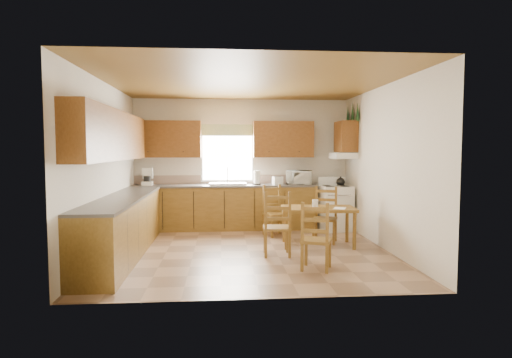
{
  "coord_description": "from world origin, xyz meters",
  "views": [
    {
      "loc": [
        -0.43,
        -6.83,
        1.65
      ],
      "look_at": [
        0.15,
        0.3,
        1.15
      ],
      "focal_mm": 30.0,
      "sensor_mm": 36.0,
      "label": 1
    }
  ],
  "objects": [
    {
      "name": "wall_left",
      "position": [
        -2.25,
        0.0,
        1.35
      ],
      "size": [
        4.5,
        4.5,
        0.0
      ],
      "primitive_type": "plane",
      "color": "beige",
      "rests_on": "floor"
    },
    {
      "name": "sink_basin",
      "position": [
        -0.3,
        1.95,
        0.94
      ],
      "size": [
        0.75,
        0.45,
        0.04
      ],
      "primitive_type": "cube",
      "color": "silver",
      "rests_on": "counter_back"
    },
    {
      "name": "paper_towel",
      "position": [
        0.3,
        1.92,
        1.07
      ],
      "size": [
        0.15,
        0.15,
        0.29
      ],
      "primitive_type": "cylinder",
      "rotation": [
        0.0,
        0.0,
        0.2
      ],
      "color": "white",
      "rests_on": "counter_back"
    },
    {
      "name": "wall_back",
      "position": [
        0.0,
        2.25,
        1.35
      ],
      "size": [
        4.5,
        4.5,
        0.0
      ],
      "primitive_type": "plane",
      "color": "beige",
      "rests_on": "floor"
    },
    {
      "name": "chair_near_right",
      "position": [
        0.86,
        -1.14,
        0.47
      ],
      "size": [
        0.5,
        0.49,
        0.93
      ],
      "primitive_type": "cube",
      "rotation": [
        0.0,
        0.0,
        2.77
      ],
      "color": "brown",
      "rests_on": "floor"
    },
    {
      "name": "chair_near_left",
      "position": [
        0.43,
        -0.33,
        0.5
      ],
      "size": [
        0.44,
        0.43,
        1.0
      ],
      "primitive_type": "cube",
      "rotation": [
        0.0,
        0.0,
        3.08
      ],
      "color": "brown",
      "rests_on": "floor"
    },
    {
      "name": "toaster",
      "position": [
        0.73,
        1.94,
        1.0
      ],
      "size": [
        0.23,
        0.19,
        0.17
      ],
      "primitive_type": "cube",
      "rotation": [
        0.0,
        0.0,
        0.36
      ],
      "color": "silver",
      "rests_on": "counter_back"
    },
    {
      "name": "chair_far_left",
      "position": [
        0.6,
        1.2,
        0.48
      ],
      "size": [
        0.52,
        0.5,
        0.96
      ],
      "primitive_type": "cube",
      "rotation": [
        0.0,
        0.0,
        0.38
      ],
      "color": "brown",
      "rests_on": "floor"
    },
    {
      "name": "dining_table",
      "position": [
        1.21,
        0.28,
        0.33
      ],
      "size": [
        1.29,
        0.81,
        0.66
      ],
      "primitive_type": "cube",
      "rotation": [
        0.0,
        0.0,
        -0.09
      ],
      "color": "brown",
      "rests_on": "floor"
    },
    {
      "name": "counter_back",
      "position": [
        -0.38,
        1.95,
        0.9
      ],
      "size": [
        3.75,
        0.63,
        0.04
      ],
      "primitive_type": "cube",
      "color": "#4B4743",
      "rests_on": "lower_cab_back"
    },
    {
      "name": "upper_cab_stove",
      "position": [
        2.08,
        1.65,
        1.9
      ],
      "size": [
        0.33,
        0.62,
        0.62
      ],
      "primitive_type": "cube",
      "color": "brown",
      "rests_on": "wall_right"
    },
    {
      "name": "microwave",
      "position": [
        1.18,
        1.91,
        1.06
      ],
      "size": [
        0.55,
        0.45,
        0.29
      ],
      "primitive_type": "imported",
      "rotation": [
        0.0,
        0.0,
        -0.24
      ],
      "color": "silver",
      "rests_on": "counter_back"
    },
    {
      "name": "upper_cab_back_left",
      "position": [
        -1.55,
        2.08,
        1.85
      ],
      "size": [
        1.41,
        0.33,
        0.75
      ],
      "primitive_type": "cube",
      "color": "brown",
      "rests_on": "wall_back"
    },
    {
      "name": "wall_front",
      "position": [
        0.0,
        -2.25,
        1.35
      ],
      "size": [
        4.5,
        4.5,
        0.0
      ],
      "primitive_type": "plane",
      "color": "beige",
      "rests_on": "floor"
    },
    {
      "name": "counter_left",
      "position": [
        -1.95,
        -0.15,
        0.9
      ],
      "size": [
        0.63,
        3.6,
        0.04
      ],
      "primitive_type": "cube",
      "color": "#4B4743",
      "rests_on": "lower_cab_left"
    },
    {
      "name": "pine_decal_c",
      "position": [
        2.21,
        1.97,
        2.38
      ],
      "size": [
        0.22,
        0.22,
        0.36
      ],
      "primitive_type": "cone",
      "color": "#183C1F",
      "rests_on": "wall_right"
    },
    {
      "name": "chair_far_right",
      "position": [
        1.39,
        0.52,
        0.49
      ],
      "size": [
        0.52,
        0.51,
        0.97
      ],
      "primitive_type": "cube",
      "rotation": [
        0.0,
        0.0,
        -0.36
      ],
      "color": "brown",
      "rests_on": "floor"
    },
    {
      "name": "window_pane",
      "position": [
        -0.3,
        2.21,
        1.55
      ],
      "size": [
        1.05,
        0.01,
        1.1
      ],
      "primitive_type": "cube",
      "color": "white",
      "rests_on": "wall_back"
    },
    {
      "name": "pine_decal_b",
      "position": [
        2.21,
        1.65,
        2.42
      ],
      "size": [
        0.22,
        0.22,
        0.36
      ],
      "primitive_type": "cone",
      "color": "#183C1F",
      "rests_on": "wall_right"
    },
    {
      "name": "range_hood",
      "position": [
        2.03,
        1.65,
        1.52
      ],
      "size": [
        0.44,
        0.62,
        0.12
      ],
      "primitive_type": "cube",
      "color": "silver",
      "rests_on": "wall_right"
    },
    {
      "name": "backsplash",
      "position": [
        -0.38,
        2.24,
        1.01
      ],
      "size": [
        3.75,
        0.01,
        0.18
      ],
      "primitive_type": "cube",
      "color": "gray",
      "rests_on": "counter_back"
    },
    {
      "name": "stove",
      "position": [
        1.88,
        1.66,
        0.44
      ],
      "size": [
        0.63,
        0.65,
        0.88
      ],
      "primitive_type": "cube",
      "rotation": [
        0.0,
        0.0,
        0.07
      ],
      "color": "silver",
      "rests_on": "floor"
    },
    {
      "name": "lower_cab_left",
      "position": [
        -1.95,
        -0.15,
        0.44
      ],
      "size": [
        0.6,
        3.6,
        0.88
      ],
      "primitive_type": "cube",
      "color": "brown",
      "rests_on": "floor"
    },
    {
      "name": "window_frame",
      "position": [
        -0.3,
        2.22,
        1.55
      ],
      "size": [
        1.13,
        0.02,
        1.18
      ],
      "primitive_type": "cube",
      "color": "silver",
      "rests_on": "wall_back"
    },
    {
      "name": "upper_cab_left",
      "position": [
        -2.08,
        -0.15,
        1.85
      ],
      "size": [
        0.33,
        3.6,
        0.75
      ],
      "primitive_type": "cube",
      "color": "brown",
      "rests_on": "wall_left"
    },
    {
      "name": "pine_decal_a",
      "position": [
        2.21,
        1.33,
        2.38
      ],
      "size": [
        0.22,
        0.22,
        0.36
      ],
      "primitive_type": "cone",
      "color": "#183C1F",
      "rests_on": "wall_right"
    },
    {
      "name": "coffeemaker",
      "position": [
        -1.93,
        1.96,
        1.09
      ],
      "size": [
        0.27,
        0.29,
        0.34
      ],
      "primitive_type": "cube",
      "rotation": [
        0.0,
        0.0,
        -0.34
      ],
      "color": "silver",
      "rests_on": "counter_back"
    },
    {
      "name": "window_valance",
      "position": [
        -0.3,
        2.19,
        2.05
      ],
      "size": [
        1.19,
        0.01,
        0.24
      ],
      "primitive_type": "cube",
      "color": "#4E7639",
      "rests_on": "wall_back"
    },
    {
      "name": "lower_cab_back",
      "position": [
        -0.38,
        1.95,
        0.44
      ],
      "size": [
        3.75,
        0.6,
        0.88
      ],
      "primitive_type": "cube",
      "color": "brown",
      "rests_on": "floor"
    },
    {
      "name": "upper_cab_back_right",
      "position": [
        0.86,
        2.08,
        1.85
      ],
      "size": [
        1.25,
        0.33,
        0.75
      ],
      "primitive_type": "cube",
      "color": "brown",
      "rests_on": "wall_back"
    },
    {
      "name": "wall_right",
      "position": [
        2.25,
        0.0,
        1.35
      ],
      "size": [
        4.5,
        4.5,
        0.0
      ],
      "primitive_type": "plane",
      "color": "beige",
      "rests_on": "floor"
    },
    {
      "name": "floor",
      "position": [
        0.0,
        0.0,
        0.0
      ],
      "size": [
        4.5,
        4.5,
        0.0
      ],
      "primitive_type": "plane",
      "color": "#8F6E51",
      "rests_on": "ground"
    },
    {
      "name": "table_paper",
      "position": [
        1.54,
        0.12,
        0.66
      ],
      "size": [
        0.27,
        0.3,
        0.0
      ],
      "primitive_type": "cube",
      "rotation": [
        0.0,
        0.0,
        -0.39
      ],
      "color": "white",
      "rests_on": "dining_table"
    },
    {
      "name": "table_card",
      "position": [
        1.17,
        0.31,
        0.73
      ],
      "size": [
        0.1,
        0.02,
        0.13
      ],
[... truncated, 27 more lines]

